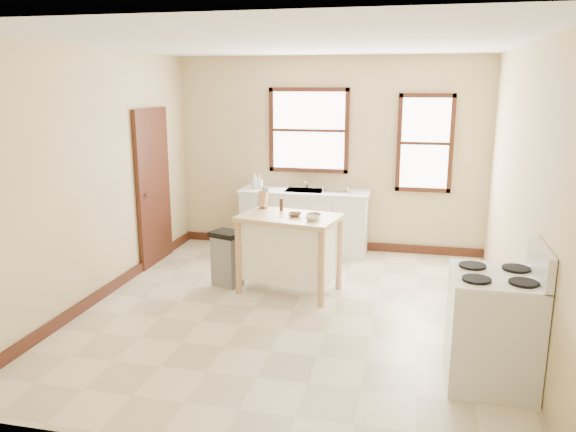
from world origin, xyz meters
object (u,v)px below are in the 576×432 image
object	(u,v)px
bowl_a	(295,215)
trash_bin	(227,258)
soap_bottle_a	(255,181)
kitchen_island	(289,254)
bowl_b	(314,215)
soap_bottle_b	(259,182)
knife_block	(263,200)
dish_rack	(337,189)
gas_stove	(493,313)
bowl_c	(312,218)
pepper_grinder	(281,204)

from	to	relation	value
bowl_a	trash_bin	size ratio (longest dim) A/B	0.24
soap_bottle_a	bowl_a	distance (m)	1.86
kitchen_island	bowl_b	bearing A→B (deg)	11.20
soap_bottle_b	bowl_b	bearing A→B (deg)	-58.92
bowl_a	knife_block	bearing A→B (deg)	142.76
dish_rack	bowl_b	distance (m)	1.58
dish_rack	soap_bottle_a	bearing A→B (deg)	-177.35
gas_stove	bowl_c	bearing A→B (deg)	139.49
kitchen_island	gas_stove	size ratio (longest dim) A/B	0.94
soap_bottle_a	dish_rack	xyz separation A→B (m)	(1.20, 0.00, -0.06)
bowl_b	soap_bottle_a	bearing A→B (deg)	126.28
trash_bin	gas_stove	size ratio (longest dim) A/B	0.57
pepper_grinder	gas_stove	distance (m)	2.96
dish_rack	pepper_grinder	world-z (taller)	pepper_grinder
soap_bottle_a	soap_bottle_b	xyz separation A→B (m)	(0.06, 0.02, -0.02)
bowl_c	trash_bin	size ratio (longest dim) A/B	0.24
gas_stove	soap_bottle_b	bearing A→B (deg)	131.25
bowl_b	trash_bin	world-z (taller)	bowl_b
soap_bottle_a	bowl_a	world-z (taller)	soap_bottle_a
kitchen_island	bowl_c	world-z (taller)	bowl_c
bowl_a	gas_stove	xyz separation A→B (m)	(2.00, -1.65, -0.34)
soap_bottle_a	pepper_grinder	bearing A→B (deg)	-44.93
soap_bottle_a	gas_stove	distance (m)	4.40
knife_block	trash_bin	distance (m)	0.84
soap_bottle_b	gas_stove	distance (m)	4.37
soap_bottle_a	kitchen_island	bearing A→B (deg)	-44.35
kitchen_island	gas_stove	bearing A→B (deg)	-28.30
pepper_grinder	trash_bin	distance (m)	0.93
soap_bottle_b	kitchen_island	bearing A→B (deg)	-66.62
dish_rack	trash_bin	size ratio (longest dim) A/B	0.55
soap_bottle_b	bowl_a	distance (m)	1.85
bowl_c	knife_block	bearing A→B (deg)	144.70
dish_rack	soap_bottle_b	bearing A→B (deg)	-178.59
soap_bottle_b	bowl_a	xyz separation A→B (m)	(0.87, -1.63, -0.07)
gas_stove	knife_block	bearing A→B (deg)	140.90
bowl_c	gas_stove	distance (m)	2.35
pepper_grinder	bowl_c	distance (m)	0.61
dish_rack	pepper_grinder	size ratio (longest dim) A/B	2.51
bowl_c	bowl_a	bearing A→B (deg)	148.99
soap_bottle_b	pepper_grinder	xyz separation A→B (m)	(0.65, -1.36, -0.02)
kitchen_island	bowl_a	bearing A→B (deg)	-6.37
pepper_grinder	bowl_b	distance (m)	0.51
soap_bottle_b	trash_bin	size ratio (longest dim) A/B	0.28
pepper_grinder	gas_stove	world-z (taller)	gas_stove
soap_bottle_a	soap_bottle_b	distance (m)	0.07
kitchen_island	bowl_b	xyz separation A→B (m)	(0.29, 0.00, 0.48)
bowl_a	gas_stove	distance (m)	2.61
knife_block	trash_bin	xyz separation A→B (m)	(-0.38, -0.32, -0.68)
knife_block	bowl_a	bearing A→B (deg)	-24.80
knife_block	gas_stove	distance (m)	3.21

